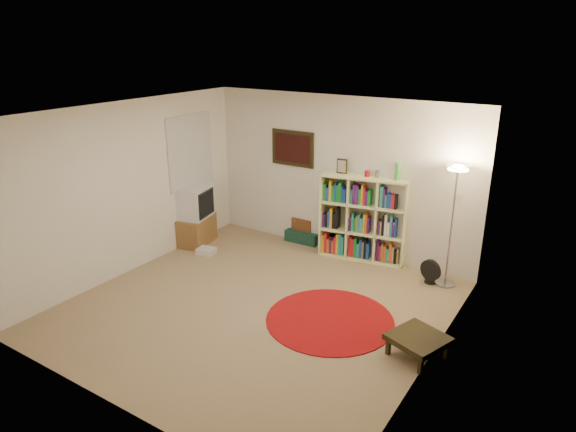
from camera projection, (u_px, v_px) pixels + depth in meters
name	position (u px, v px, depth m)	size (l,w,h in m)	color
room	(254.00, 214.00, 6.33)	(4.54, 4.54, 2.54)	#9A7E5A
bookshelf	(362.00, 219.00, 7.96)	(1.38, 0.61, 1.61)	#F8FFAA
floor_lamp	(456.00, 187.00, 6.80)	(0.39, 0.39, 1.74)	#9E9EA2
floor_fan	(430.00, 272.00, 7.27)	(0.31, 0.21, 0.36)	black
tv_stand	(195.00, 217.00, 8.57)	(0.61, 0.76, 0.99)	brown
dvd_box	(206.00, 251.00, 8.29)	(0.31, 0.27, 0.09)	white
suitcase	(305.00, 235.00, 8.80)	(0.60, 0.39, 0.19)	#14392D
wicker_basket	(304.00, 223.00, 8.79)	(0.38, 0.28, 0.21)	#5C2F17
duffel_bag	(335.00, 241.00, 8.46)	(0.48, 0.44, 0.27)	black
paper_towel	(349.00, 247.00, 8.27)	(0.11, 0.11, 0.23)	white
red_rug	(330.00, 320.00, 6.38)	(1.59, 1.59, 0.01)	maroon
side_table	(418.00, 339.00, 5.60)	(0.71, 0.71, 0.26)	black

